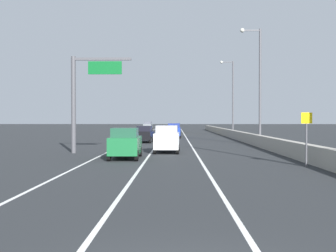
{
  "coord_description": "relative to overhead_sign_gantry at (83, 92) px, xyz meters",
  "views": [
    {
      "loc": [
        -0.13,
        -6.23,
        2.63
      ],
      "look_at": [
        -0.96,
        43.51,
        1.82
      ],
      "focal_mm": 44.29,
      "sensor_mm": 36.0,
      "label": 1
    }
  ],
  "objects": [
    {
      "name": "car_green_4",
      "position": [
        3.83,
        -4.49,
        -3.7
      ],
      "size": [
        2.02,
        4.29,
        2.06
      ],
      "color": "#196033",
      "rests_on": "ground_plane"
    },
    {
      "name": "car_yellow_1",
      "position": [
        6.75,
        49.45,
        -3.78
      ],
      "size": [
        1.99,
        4.57,
        1.9
      ],
      "color": "gold",
      "rests_on": "ground_plane"
    },
    {
      "name": "car_black_2",
      "position": [
        3.68,
        15.06,
        -3.78
      ],
      "size": [
        1.96,
        4.63,
        1.89
      ],
      "color": "black",
      "rests_on": "ground_plane"
    },
    {
      "name": "lamp_post_right_third",
      "position": [
        15.96,
        32.82,
        1.93
      ],
      "size": [
        2.14,
        0.44,
        11.77
      ],
      "color": "#4C4C51",
      "rests_on": "ground_plane"
    },
    {
      "name": "car_gray_3",
      "position": [
        0.95,
        62.39,
        -3.66
      ],
      "size": [
        1.94,
        4.72,
        2.14
      ],
      "color": "slate",
      "rests_on": "ground_plane"
    },
    {
      "name": "lamp_post_right_second",
      "position": [
        15.46,
        9.77,
        1.93
      ],
      "size": [
        2.14,
        0.44,
        11.77
      ],
      "color": "#4C4C51",
      "rests_on": "ground_plane"
    },
    {
      "name": "lane_stripe_center",
      "position": [
        5.26,
        29.26,
        -4.73
      ],
      "size": [
        0.16,
        130.0,
        0.0
      ],
      "primitive_type": "cube",
      "color": "silver",
      "rests_on": "ground_plane"
    },
    {
      "name": "overhead_sign_gantry",
      "position": [
        0.0,
        0.0,
        0.0
      ],
      "size": [
        4.68,
        0.36,
        7.5
      ],
      "color": "#47474C",
      "rests_on": "ground_plane"
    },
    {
      "name": "speed_advisory_sign",
      "position": [
        14.36,
        -9.14,
        -2.96
      ],
      "size": [
        0.6,
        0.11,
        3.0
      ],
      "color": "#4C4C51",
      "rests_on": "ground_plane"
    },
    {
      "name": "car_blue_5",
      "position": [
        7.02,
        26.23,
        -3.69
      ],
      "size": [
        2.02,
        4.63,
        2.08
      ],
      "color": "#1E389E",
      "rests_on": "ground_plane"
    },
    {
      "name": "jersey_barrier_right",
      "position": [
        15.26,
        14.26,
        -4.18
      ],
      "size": [
        0.6,
        120.0,
        1.1
      ],
      "primitive_type": "cube",
      "color": "#9E998E",
      "rests_on": "ground_plane"
    },
    {
      "name": "lane_stripe_left",
      "position": [
        1.76,
        29.26,
        -4.73
      ],
      "size": [
        0.16,
        130.0,
        0.0
      ],
      "primitive_type": "cube",
      "color": "silver",
      "rests_on": "ground_plane"
    },
    {
      "name": "car_white_0",
      "position": [
        6.51,
        0.7,
        -3.66
      ],
      "size": [
        2.04,
        4.2,
        2.15
      ],
      "color": "white",
      "rests_on": "ground_plane"
    },
    {
      "name": "ground_plane",
      "position": [
        7.26,
        38.26,
        -4.73
      ],
      "size": [
        320.0,
        320.0,
        0.0
      ],
      "primitive_type": "plane",
      "color": "#26282B"
    },
    {
      "name": "lane_stripe_right",
      "position": [
        8.76,
        29.26,
        -4.73
      ],
      "size": [
        0.16,
        130.0,
        0.0
      ],
      "primitive_type": "cube",
      "color": "silver",
      "rests_on": "ground_plane"
    }
  ]
}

